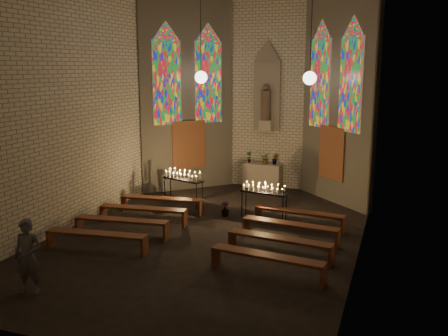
% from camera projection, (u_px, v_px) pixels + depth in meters
% --- Properties ---
extents(floor, '(12.00, 12.00, 0.00)m').
position_uv_depth(floor, '(210.00, 235.00, 13.81)').
color(floor, black).
rests_on(floor, ground).
extents(room, '(8.22, 12.43, 7.00)m').
position_uv_depth(room, '(247.00, 93.00, 16.18)').
color(room, beige).
rests_on(room, ground).
extents(altar, '(1.40, 0.60, 1.00)m').
position_uv_depth(altar, '(262.00, 177.00, 18.74)').
color(altar, '#B6A894').
rests_on(altar, ground).
extents(flower_vase_left, '(0.23, 0.17, 0.42)m').
position_uv_depth(flower_vase_left, '(249.00, 157.00, 18.85)').
color(flower_vase_left, '#4C723F').
rests_on(flower_vase_left, altar).
extents(flower_vase_center, '(0.39, 0.35, 0.39)m').
position_uv_depth(flower_vase_center, '(266.00, 158.00, 18.66)').
color(flower_vase_center, '#4C723F').
rests_on(flower_vase_center, altar).
extents(flower_vase_right, '(0.27, 0.24, 0.42)m').
position_uv_depth(flower_vase_right, '(275.00, 159.00, 18.46)').
color(flower_vase_right, '#4C723F').
rests_on(flower_vase_right, altar).
extents(aisle_flower_pot, '(0.29, 0.29, 0.47)m').
position_uv_depth(aisle_flower_pot, '(225.00, 209.00, 15.48)').
color(aisle_flower_pot, '#4C723F').
rests_on(aisle_flower_pot, ground).
extents(votive_stand_left, '(1.57, 0.83, 1.13)m').
position_uv_depth(votive_stand_left, '(183.00, 177.00, 16.56)').
color(votive_stand_left, black).
rests_on(votive_stand_left, ground).
extents(votive_stand_right, '(1.48, 0.58, 1.06)m').
position_uv_depth(votive_stand_right, '(264.00, 190.00, 15.05)').
color(votive_stand_right, black).
rests_on(votive_stand_right, ground).
extents(pew_left_0, '(2.64, 0.68, 0.50)m').
position_uv_depth(pew_left_0, '(161.00, 200.00, 15.78)').
color(pew_left_0, '#592A19').
rests_on(pew_left_0, ground).
extents(pew_right_0, '(2.64, 0.68, 0.50)m').
position_uv_depth(pew_right_0, '(299.00, 214.00, 14.33)').
color(pew_right_0, '#592A19').
rests_on(pew_right_0, ground).
extents(pew_left_1, '(2.64, 0.68, 0.50)m').
position_uv_depth(pew_left_1, '(143.00, 210.00, 14.67)').
color(pew_left_1, '#592A19').
rests_on(pew_left_1, ground).
extents(pew_right_1, '(2.64, 0.68, 0.50)m').
position_uv_depth(pew_right_1, '(290.00, 226.00, 13.22)').
color(pew_right_1, '#592A19').
rests_on(pew_right_1, ground).
extents(pew_left_2, '(2.64, 0.68, 0.50)m').
position_uv_depth(pew_left_2, '(122.00, 222.00, 13.57)').
color(pew_left_2, '#592A19').
rests_on(pew_left_2, ground).
extents(pew_right_2, '(2.64, 0.68, 0.50)m').
position_uv_depth(pew_right_2, '(280.00, 241.00, 12.11)').
color(pew_right_2, '#592A19').
rests_on(pew_right_2, ground).
extents(pew_left_3, '(2.64, 0.68, 0.50)m').
position_uv_depth(pew_left_3, '(96.00, 236.00, 12.46)').
color(pew_left_3, '#592A19').
rests_on(pew_left_3, ground).
extents(pew_right_3, '(2.64, 0.68, 0.50)m').
position_uv_depth(pew_right_3, '(267.00, 258.00, 11.00)').
color(pew_right_3, '#592A19').
rests_on(pew_right_3, ground).
extents(visitor, '(0.65, 0.51, 1.57)m').
position_uv_depth(visitor, '(28.00, 257.00, 10.11)').
color(visitor, '#46464F').
rests_on(visitor, ground).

